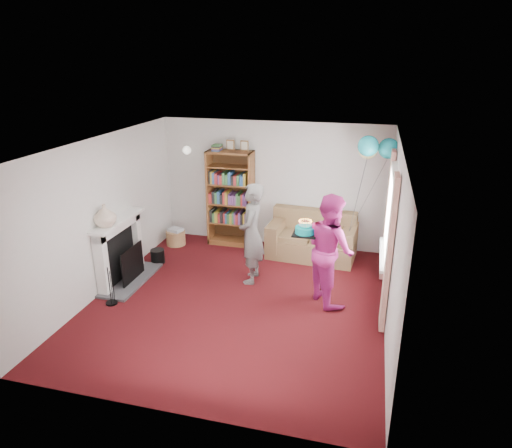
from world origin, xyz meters
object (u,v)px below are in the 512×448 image
(person_striped, at_px, (252,234))
(person_magenta, at_px, (330,249))
(sofa, at_px, (312,239))
(bookcase, at_px, (231,199))
(birthday_cake, at_px, (305,230))

(person_striped, bearing_deg, person_magenta, 70.90)
(sofa, distance_m, person_striped, 1.66)
(sofa, xyz_separation_m, person_striped, (-0.86, -1.31, 0.54))
(bookcase, bearing_deg, sofa, -7.83)
(person_striped, xyz_separation_m, person_magenta, (1.34, -0.35, 0.01))
(person_striped, bearing_deg, bookcase, -155.81)
(bookcase, xyz_separation_m, person_magenta, (2.18, -1.90, -0.07))
(person_magenta, relative_size, birthday_cake, 4.85)
(sofa, height_order, birthday_cake, birthday_cake)
(person_magenta, xyz_separation_m, birthday_cake, (-0.39, -0.06, 0.30))
(person_striped, height_order, person_magenta, person_magenta)
(sofa, xyz_separation_m, birthday_cake, (0.09, -1.72, 0.84))
(person_magenta, bearing_deg, bookcase, 14.32)
(bookcase, height_order, person_striped, bookcase)
(person_striped, bearing_deg, sofa, 142.31)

